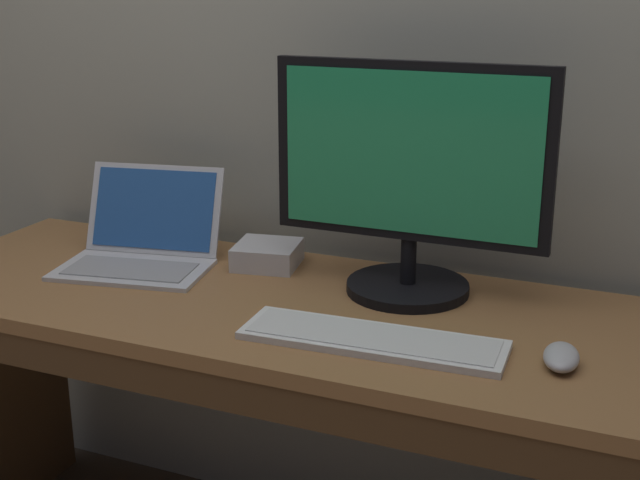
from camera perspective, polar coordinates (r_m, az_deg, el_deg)
desk at (r=1.84m, az=-2.91°, el=-9.07°), size 1.70×0.61×0.75m
laptop_silver at (r=2.02m, az=-11.83°, el=-0.26°), size 0.38×0.35×0.21m
external_monitor at (r=1.75m, az=6.00°, el=3.67°), size 0.58×0.26×0.49m
wired_keyboard at (r=1.58m, az=3.52°, el=-6.64°), size 0.49×0.16×0.02m
computer_mouse at (r=1.54m, az=15.81°, el=-7.52°), size 0.07×0.12×0.03m
external_drive_box at (r=1.98m, az=-3.53°, el=-0.99°), size 0.16×0.16×0.05m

